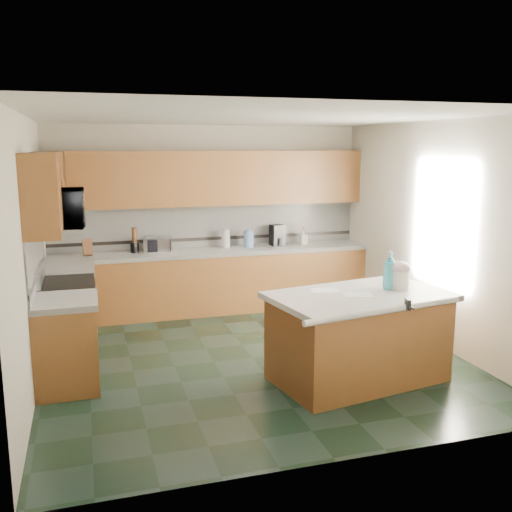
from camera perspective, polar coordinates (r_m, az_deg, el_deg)
name	(u,v)px	position (r m, az deg, el deg)	size (l,w,h in m)	color
floor	(252,358)	(6.65, -0.37, -10.14)	(4.60, 4.60, 0.00)	black
ceiling	(252,117)	(6.22, -0.41, 13.77)	(4.60, 4.60, 0.00)	white
wall_back	(208,218)	(8.53, -4.79, 3.85)	(4.60, 0.04, 2.70)	beige
wall_front	(343,292)	(4.17, 8.65, -3.61)	(4.60, 0.04, 2.70)	beige
wall_left	(28,253)	(6.08, -21.88, 0.28)	(0.04, 4.60, 2.70)	beige
wall_right	(434,233)	(7.29, 17.40, 2.20)	(0.04, 4.60, 2.70)	beige
back_base_cab	(214,283)	(8.38, -4.24, -2.66)	(4.60, 0.60, 0.86)	#331A0A
back_countertop	(213,252)	(8.29, -4.28, 0.43)	(4.60, 0.64, 0.06)	white
back_upper_cab	(210,178)	(8.29, -4.59, 7.75)	(4.60, 0.33, 0.78)	#331A0A
back_backsplash	(209,226)	(8.51, -4.74, 3.06)	(4.60, 0.02, 0.63)	silver
back_accent_band	(209,239)	(8.53, -4.71, 1.75)	(4.60, 0.01, 0.05)	black
left_base_cab_rear	(70,306)	(7.51, -18.13, -4.77)	(0.60, 0.82, 0.86)	#331A0A
left_counter_rear	(67,270)	(7.41, -18.34, -1.34)	(0.64, 0.82, 0.06)	white
left_base_cab_front	(67,346)	(6.05, -18.41, -8.56)	(0.60, 0.72, 0.86)	#331A0A
left_counter_front	(64,302)	(5.92, -18.67, -4.35)	(0.64, 0.72, 0.06)	white
left_backsplash	(36,254)	(6.63, -21.14, 0.15)	(0.02, 2.30, 0.63)	silver
left_accent_band	(38,272)	(6.67, -20.98, -1.50)	(0.01, 2.30, 0.05)	black
left_upper_cab_rear	(51,184)	(7.41, -19.85, 6.78)	(0.33, 1.09, 0.78)	#331A0A
left_upper_cab_front	(42,195)	(5.75, -20.65, 5.74)	(0.33, 0.72, 0.78)	#331A0A
range_body	(68,324)	(6.75, -18.26, -6.44)	(0.60, 0.76, 0.88)	#B7B7BC
range_oven_door	(95,325)	(6.76, -15.77, -6.64)	(0.02, 0.68, 0.55)	black
range_cooktop	(66,284)	(6.63, -18.50, -2.64)	(0.62, 0.78, 0.04)	black
range_handle	(96,292)	(6.66, -15.68, -3.50)	(0.02, 0.02, 0.66)	#B7B7BC
range_backguard	(40,275)	(6.62, -20.81, -1.75)	(0.06, 0.76, 0.18)	#B7B7BC
microwave	(61,208)	(6.50, -18.94, 4.52)	(0.73, 0.50, 0.41)	#B7B7BC
island_base	(358,340)	(6.03, 10.19, -8.23)	(1.69, 0.96, 0.86)	#331A0A
island_top	(360,296)	(5.89, 10.33, -4.00)	(1.79, 1.06, 0.06)	white
island_bullnose	(386,311)	(5.44, 12.88, -5.34)	(0.06, 0.06, 1.79)	white
treat_jar	(400,280)	(6.13, 14.18, -2.32)	(0.19, 0.19, 0.20)	silver
treat_jar_lid	(400,267)	(6.10, 14.24, -1.11)	(0.21, 0.21, 0.13)	#C8A3AA
treat_jar_knob	(401,263)	(6.09, 14.26, -0.69)	(0.02, 0.02, 0.07)	tan
treat_jar_knob_end_l	(398,263)	(6.08, 13.98, -0.71)	(0.04, 0.04, 0.04)	tan
treat_jar_knob_end_r	(404,263)	(6.11, 14.54, -0.67)	(0.04, 0.04, 0.04)	tan
soap_bottle_island	(390,270)	(6.11, 13.27, -1.39)	(0.15, 0.15, 0.40)	teal
paper_sheet_a	(358,295)	(5.83, 10.18, -3.83)	(0.29, 0.22, 0.00)	white
paper_sheet_b	(325,290)	(5.96, 6.87, -3.41)	(0.28, 0.21, 0.00)	white
clamp_body	(408,304)	(5.57, 14.93, -4.65)	(0.03, 0.11, 0.10)	black
clamp_handle	(411,308)	(5.52, 15.29, -5.02)	(0.02, 0.02, 0.08)	black
knife_block	(88,247)	(8.12, -16.49, 0.83)	(0.12, 0.10, 0.23)	#472814
utensil_crock	(135,248)	(8.18, -12.03, 0.83)	(0.12, 0.12, 0.15)	black
utensil_bundle	(134,235)	(8.16, -12.08, 2.08)	(0.07, 0.07, 0.22)	#472814
toaster_oven	(158,245)	(8.18, -9.77, 1.13)	(0.36, 0.25, 0.21)	#B7B7BC
toaster_oven_door	(159,246)	(8.07, -9.67, 1.00)	(0.32, 0.01, 0.17)	black
paper_towel	(226,239)	(8.40, -3.03, 1.75)	(0.12, 0.12, 0.27)	white
paper_towel_base	(226,247)	(8.42, -3.02, 0.88)	(0.18, 0.18, 0.01)	#B7B7BC
water_jug	(249,239)	(8.45, -0.73, 1.71)	(0.15, 0.15, 0.24)	#6083B7
water_jug_neck	(249,230)	(8.43, -0.74, 2.63)	(0.07, 0.07, 0.03)	#6083B7
coffee_maker	(277,235)	(8.60, 2.13, 2.10)	(0.19, 0.20, 0.31)	black
coffee_carafe	(278,242)	(8.57, 2.22, 1.45)	(0.13, 0.13, 0.13)	black
soap_bottle_back	(303,237)	(8.72, 4.74, 1.91)	(0.10, 0.11, 0.23)	white
soap_back_cap	(303,229)	(8.70, 4.75, 2.75)	(0.02, 0.02, 0.03)	red
window_light_proxy	(443,223)	(7.09, 18.17, 3.15)	(0.02, 1.40, 1.10)	white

